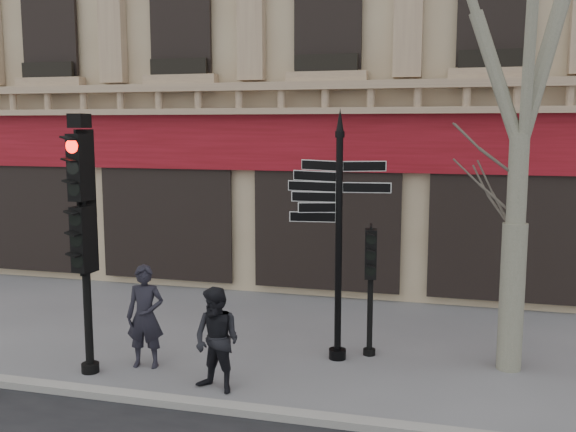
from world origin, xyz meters
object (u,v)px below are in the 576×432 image
object	(u,v)px
traffic_signal_main	(83,212)
pedestrian_a	(145,316)
pedestrian_b	(217,340)
fingerpost	(339,193)
traffic_signal_secondary	(371,268)

from	to	relation	value
traffic_signal_main	pedestrian_a	bearing A→B (deg)	34.49
traffic_signal_main	pedestrian_b	world-z (taller)	traffic_signal_main
pedestrian_b	traffic_signal_main	bearing A→B (deg)	-167.71
fingerpost	pedestrian_a	world-z (taller)	fingerpost
traffic_signal_main	traffic_signal_secondary	world-z (taller)	traffic_signal_main
pedestrian_b	traffic_signal_secondary	bearing A→B (deg)	63.28
fingerpost	pedestrian_a	distance (m)	3.80
pedestrian_a	pedestrian_b	world-z (taller)	pedestrian_a
traffic_signal_secondary	pedestrian_a	bearing A→B (deg)	-165.66
traffic_signal_main	fingerpost	bearing A→B (deg)	26.13
fingerpost	pedestrian_a	xyz separation A→B (m)	(-3.01, -1.16, -2.01)
traffic_signal_secondary	pedestrian_b	world-z (taller)	traffic_signal_secondary
fingerpost	traffic_signal_main	bearing A→B (deg)	-153.35
fingerpost	traffic_signal_secondary	world-z (taller)	fingerpost
fingerpost	pedestrian_a	size ratio (longest dim) A/B	2.49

